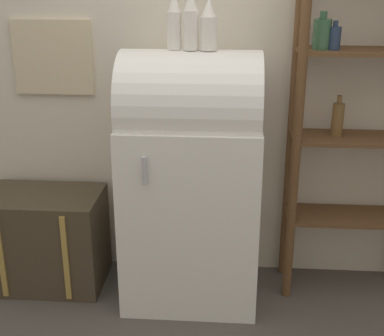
% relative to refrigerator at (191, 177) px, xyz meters
% --- Properties ---
extents(ground_plane, '(12.00, 12.00, 0.00)m').
position_rel_refrigerator_xyz_m(ground_plane, '(0.00, -0.26, -0.71)').
color(ground_plane, '#4C4742').
extents(wall_back, '(7.00, 0.09, 2.70)m').
position_rel_refrigerator_xyz_m(wall_back, '(-0.01, 0.32, 0.64)').
color(wall_back, beige).
rests_on(wall_back, ground_plane).
extents(refrigerator, '(0.72, 0.62, 1.39)m').
position_rel_refrigerator_xyz_m(refrigerator, '(0.00, 0.00, 0.00)').
color(refrigerator, white).
rests_on(refrigerator, ground_plane).
extents(suitcase_trunk, '(0.66, 0.44, 0.56)m').
position_rel_refrigerator_xyz_m(suitcase_trunk, '(-0.86, 0.04, -0.43)').
color(suitcase_trunk, '#423828').
rests_on(suitcase_trunk, ground_plane).
extents(shelf_unit, '(0.73, 0.30, 1.84)m').
position_rel_refrigerator_xyz_m(shelf_unit, '(0.88, 0.12, 0.34)').
color(shelf_unit, brown).
rests_on(shelf_unit, ground_plane).
extents(vase_left, '(0.07, 0.07, 0.28)m').
position_rel_refrigerator_xyz_m(vase_left, '(-0.08, 0.01, 0.80)').
color(vase_left, white).
rests_on(vase_left, refrigerator).
extents(vase_center, '(0.08, 0.08, 0.29)m').
position_rel_refrigerator_xyz_m(vase_center, '(-0.00, -0.01, 0.81)').
color(vase_center, white).
rests_on(vase_center, refrigerator).
extents(vase_right, '(0.08, 0.08, 0.25)m').
position_rel_refrigerator_xyz_m(vase_right, '(0.09, -0.01, 0.79)').
color(vase_right, white).
rests_on(vase_right, refrigerator).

